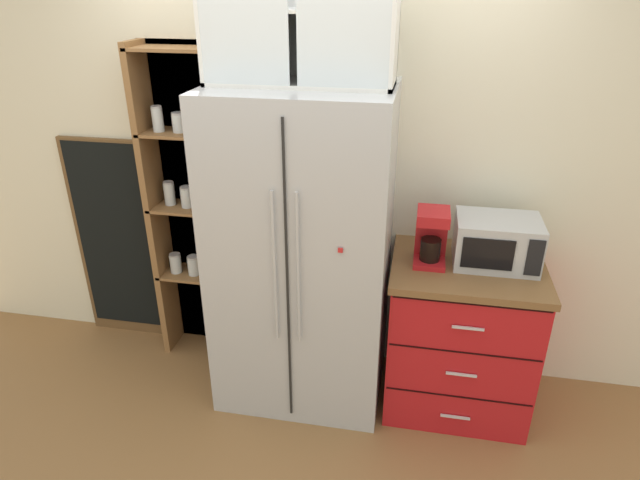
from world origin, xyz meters
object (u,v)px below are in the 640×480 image
object	(u,v)px
coffee_maker	(431,235)
mug_navy	(470,257)
mug_sage	(470,257)
chalkboard_menu	(118,241)
refrigerator	(303,253)
bottle_amber	(470,241)
microwave	(497,242)

from	to	relation	value
coffee_maker	mug_navy	xyz separation A→B (m)	(0.22, 0.00, -0.11)
mug_sage	chalkboard_menu	distance (m)	2.31
mug_navy	chalkboard_menu	xyz separation A→B (m)	(-2.28, 0.29, -0.25)
mug_sage	mug_navy	distance (m)	0.00
mug_sage	mug_navy	size ratio (longest dim) A/B	0.92
refrigerator	chalkboard_menu	world-z (taller)	refrigerator
mug_sage	bottle_amber	distance (m)	0.09
refrigerator	mug_navy	xyz separation A→B (m)	(0.92, 0.05, 0.05)
microwave	coffee_maker	xyz separation A→B (m)	(-0.35, -0.04, 0.03)
microwave	chalkboard_menu	size ratio (longest dim) A/B	0.31
coffee_maker	chalkboard_menu	xyz separation A→B (m)	(-2.06, 0.29, -0.36)
microwave	refrigerator	bearing A→B (deg)	-175.36
coffee_maker	chalkboard_menu	bearing A→B (deg)	172.04
coffee_maker	bottle_amber	size ratio (longest dim) A/B	1.28
bottle_amber	coffee_maker	bearing A→B (deg)	-161.05
microwave	mug_navy	distance (m)	0.16
coffee_maker	bottle_amber	world-z (taller)	coffee_maker
microwave	chalkboard_menu	world-z (taller)	chalkboard_menu
coffee_maker	microwave	bearing A→B (deg)	6.92
refrigerator	coffee_maker	world-z (taller)	refrigerator
microwave	coffee_maker	distance (m)	0.35
refrigerator	chalkboard_menu	bearing A→B (deg)	166.30
refrigerator	mug_sage	distance (m)	0.92
mug_sage	bottle_amber	world-z (taller)	bottle_amber
mug_navy	refrigerator	bearing A→B (deg)	-177.10
refrigerator	mug_navy	world-z (taller)	refrigerator
mug_navy	bottle_amber	size ratio (longest dim) A/B	0.48
microwave	bottle_amber	distance (m)	0.14
chalkboard_menu	mug_sage	bearing A→B (deg)	-7.15
refrigerator	microwave	bearing A→B (deg)	4.64
mug_sage	microwave	bearing A→B (deg)	16.80
coffee_maker	mug_navy	size ratio (longest dim) A/B	2.68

